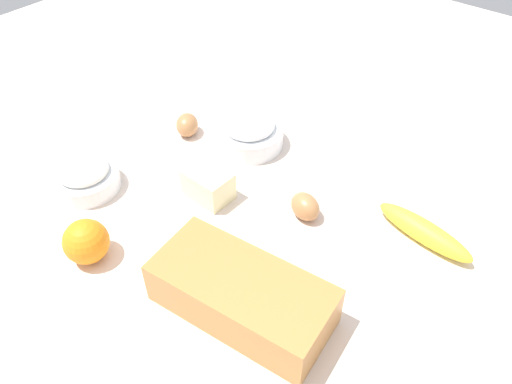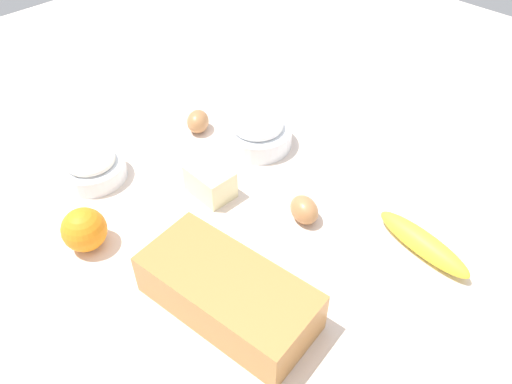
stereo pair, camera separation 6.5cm
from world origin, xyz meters
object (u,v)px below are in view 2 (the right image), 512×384
(banana, at_px, (423,243))
(egg_near_butter, at_px, (304,210))
(loaf_pan, at_px, (228,292))
(butter_block, at_px, (210,182))
(egg_beside_bowl, at_px, (198,121))
(sugar_bowl, at_px, (258,132))
(orange_fruit, at_px, (84,230))
(flour_bowl, at_px, (92,166))

(banana, relative_size, egg_near_butter, 2.96)
(egg_near_butter, bearing_deg, loaf_pan, 101.06)
(banana, bearing_deg, butter_block, 23.29)
(loaf_pan, distance_m, egg_near_butter, 0.24)
(butter_block, height_order, egg_beside_bowl, butter_block)
(loaf_pan, xyz_separation_m, egg_beside_bowl, (0.40, -0.28, -0.02))
(sugar_bowl, xyz_separation_m, egg_beside_bowl, (0.13, 0.06, -0.01))
(orange_fruit, bearing_deg, banana, -136.54)
(banana, xyz_separation_m, butter_block, (0.38, 0.16, 0.01))
(sugar_bowl, relative_size, egg_near_butter, 2.34)
(flour_bowl, relative_size, sugar_bowl, 0.88)
(banana, xyz_separation_m, egg_beside_bowl, (0.56, 0.04, 0.00))
(flour_bowl, height_order, egg_beside_bowl, flour_bowl)
(loaf_pan, relative_size, orange_fruit, 3.73)
(egg_near_butter, distance_m, egg_beside_bowl, 0.36)
(loaf_pan, height_order, butter_block, loaf_pan)
(loaf_pan, bearing_deg, flour_bowl, -9.68)
(flour_bowl, relative_size, orange_fruit, 1.69)
(butter_block, bearing_deg, banana, -156.71)
(loaf_pan, relative_size, banana, 1.54)
(loaf_pan, relative_size, flour_bowl, 2.21)
(flour_bowl, height_order, sugar_bowl, sugar_bowl)
(flour_bowl, relative_size, egg_beside_bowl, 2.14)
(sugar_bowl, distance_m, egg_near_butter, 0.25)
(egg_beside_bowl, bearing_deg, orange_fruit, 109.26)
(loaf_pan, distance_m, sugar_bowl, 0.43)
(orange_fruit, distance_m, egg_beside_bowl, 0.39)
(orange_fruit, bearing_deg, egg_beside_bowl, -70.74)
(sugar_bowl, xyz_separation_m, butter_block, (-0.05, 0.18, -0.00))
(flour_bowl, xyz_separation_m, banana, (-0.58, -0.30, -0.01))
(sugar_bowl, distance_m, butter_block, 0.18)
(banana, bearing_deg, flour_bowl, 27.21)
(sugar_bowl, relative_size, banana, 0.79)
(flour_bowl, xyz_separation_m, egg_beside_bowl, (-0.03, -0.26, -0.00))
(egg_beside_bowl, bearing_deg, butter_block, 146.23)
(flour_bowl, height_order, orange_fruit, orange_fruit)
(butter_block, distance_m, egg_near_butter, 0.19)
(orange_fruit, distance_m, egg_near_butter, 0.39)
(flour_bowl, xyz_separation_m, orange_fruit, (-0.15, 0.11, 0.01))
(sugar_bowl, relative_size, butter_block, 1.67)
(loaf_pan, height_order, sugar_bowl, loaf_pan)
(loaf_pan, xyz_separation_m, sugar_bowl, (0.27, -0.34, -0.01))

